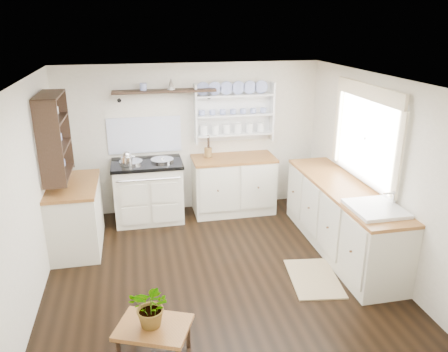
{
  "coord_description": "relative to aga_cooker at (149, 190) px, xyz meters",
  "views": [
    {
      "loc": [
        -0.86,
        -4.65,
        2.9
      ],
      "look_at": [
        0.17,
        0.25,
        1.1
      ],
      "focal_mm": 35.0,
      "sensor_mm": 36.0,
      "label": 1
    }
  ],
  "objects": [
    {
      "name": "ceiling",
      "position": [
        0.72,
        -1.57,
        1.83
      ],
      "size": [
        4.0,
        3.8,
        0.01
      ],
      "primitive_type": "cube",
      "color": "white",
      "rests_on": "wall_back"
    },
    {
      "name": "left_cabinets",
      "position": [
        -0.98,
        -0.67,
        -0.01
      ],
      "size": [
        0.62,
        1.13,
        0.9
      ],
      "color": "silver",
      "rests_on": "floor"
    },
    {
      "name": "wall_left",
      "position": [
        -1.28,
        -1.57,
        0.68
      ],
      "size": [
        0.02,
        3.8,
        2.3
      ],
      "primitive_type": "cube",
      "color": "beige",
      "rests_on": "ground"
    },
    {
      "name": "wall_right",
      "position": [
        2.72,
        -1.57,
        0.68
      ],
      "size": [
        0.02,
        3.8,
        2.3
      ],
      "primitive_type": "cube",
      "color": "beige",
      "rests_on": "ground"
    },
    {
      "name": "left_shelving",
      "position": [
        -1.12,
        -0.67,
        1.08
      ],
      "size": [
        0.28,
        0.8,
        1.05
      ],
      "primitive_type": "cube",
      "color": "black",
      "rests_on": "wall_left"
    },
    {
      "name": "center_table",
      "position": [
        -0.1,
        -2.97,
        -0.17
      ],
      "size": [
        0.76,
        0.66,
        0.34
      ],
      "rotation": [
        0.0,
        0.0,
        -0.39
      ],
      "color": "brown",
      "rests_on": "floor"
    },
    {
      "name": "floor_rug",
      "position": [
        1.82,
        -2.07,
        -0.46
      ],
      "size": [
        0.66,
        0.92,
        0.02
      ],
      "primitive_type": "cube",
      "rotation": [
        0.0,
        0.0,
        -0.13
      ],
      "color": "#908454",
      "rests_on": "floor"
    },
    {
      "name": "back_cabinets",
      "position": [
        1.32,
        0.03,
        -0.01
      ],
      "size": [
        1.27,
        0.63,
        0.9
      ],
      "color": "silver",
      "rests_on": "floor"
    },
    {
      "name": "floor",
      "position": [
        0.72,
        -1.57,
        -0.47
      ],
      "size": [
        4.0,
        3.8,
        0.01
      ],
      "primitive_type": "cube",
      "color": "black",
      "rests_on": "ground"
    },
    {
      "name": "kettle",
      "position": [
        -0.28,
        -0.12,
        0.56
      ],
      "size": [
        0.16,
        0.16,
        0.2
      ],
      "primitive_type": null,
      "color": "silver",
      "rests_on": "aga_cooker"
    },
    {
      "name": "high_shelf",
      "position": [
        0.32,
        0.21,
        1.44
      ],
      "size": [
        1.5,
        0.29,
        0.16
      ],
      "color": "black",
      "rests_on": "wall_back"
    },
    {
      "name": "window",
      "position": [
        2.67,
        -1.42,
        1.1
      ],
      "size": [
        0.08,
        1.55,
        1.22
      ],
      "color": "white",
      "rests_on": "wall_right"
    },
    {
      "name": "wall_back",
      "position": [
        0.72,
        0.33,
        0.68
      ],
      "size": [
        4.0,
        0.02,
        2.3
      ],
      "primitive_type": "cube",
      "color": "beige",
      "rests_on": "ground"
    },
    {
      "name": "utensil_crock",
      "position": [
        0.94,
        0.11,
        0.51
      ],
      "size": [
        0.12,
        0.12,
        0.14
      ],
      "primitive_type": "cylinder",
      "color": "brown",
      "rests_on": "back_cabinets"
    },
    {
      "name": "potted_plant",
      "position": [
        -0.1,
        -2.97,
        0.08
      ],
      "size": [
        0.48,
        0.47,
        0.4
      ],
      "primitive_type": "imported",
      "rotation": [
        0.0,
        0.0,
        -0.59
      ],
      "color": "#3F7233",
      "rests_on": "center_table"
    },
    {
      "name": "aga_cooker",
      "position": [
        0.0,
        0.0,
        0.0
      ],
      "size": [
        1.03,
        0.72,
        0.95
      ],
      "color": "beige",
      "rests_on": "floor"
    },
    {
      "name": "plate_rack",
      "position": [
        1.37,
        0.29,
        1.09
      ],
      "size": [
        1.2,
        0.22,
        0.9
      ],
      "color": "white",
      "rests_on": "wall_back"
    },
    {
      "name": "right_cabinets",
      "position": [
        2.42,
        -1.47,
        -0.01
      ],
      "size": [
        0.62,
        2.43,
        0.9
      ],
      "color": "silver",
      "rests_on": "floor"
    },
    {
      "name": "belfast_sink",
      "position": [
        2.42,
        -2.22,
        0.33
      ],
      "size": [
        0.55,
        0.6,
        0.45
      ],
      "color": "white",
      "rests_on": "right_cabinets"
    }
  ]
}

